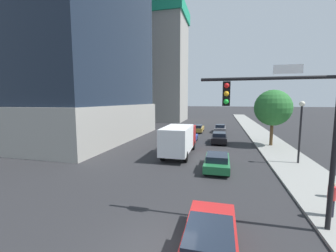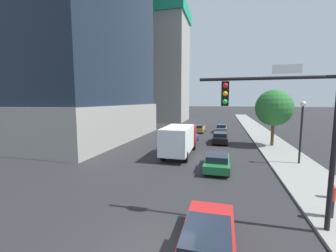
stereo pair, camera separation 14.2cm
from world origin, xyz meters
name	(u,v)px [view 1 (the left image)]	position (x,y,z in m)	size (l,w,h in m)	color
ground_plane	(160,252)	(0.00, 0.00, 0.00)	(400.00, 400.00, 0.00)	#28282B
sidewalk	(275,147)	(8.08, 20.00, 0.07)	(4.00, 120.00, 0.15)	gray
construction_building	(161,61)	(-14.31, 50.55, 16.10)	(17.69, 20.97, 36.14)	#9E9B93
traffic_light_pole	(288,117)	(4.72, 2.83, 4.83)	(5.47, 0.48, 6.89)	black
street_lamp	(301,122)	(8.52, 13.35, 3.66)	(0.44, 0.44, 5.29)	black
street_tree	(273,108)	(7.83, 20.85, 4.62)	(4.24, 4.24, 6.60)	brown
car_black	(219,138)	(1.77, 21.61, 0.69)	(1.88, 4.69, 1.38)	black
car_gray	(220,128)	(1.77, 31.44, 0.69)	(1.81, 4.42, 1.40)	slate
car_green	(217,161)	(1.77, 10.28, 0.67)	(1.90, 4.62, 1.32)	#1E6638
car_blue	(189,137)	(-2.06, 21.00, 0.67)	(1.79, 4.13, 1.35)	#233D9E
car_gold	(197,128)	(-2.06, 30.52, 0.68)	(1.93, 4.74, 1.36)	#AD8938
car_red	(210,237)	(1.77, 0.25, 0.69)	(1.84, 4.42, 1.32)	red
box_truck	(179,138)	(-2.06, 14.02, 1.72)	(2.43, 7.47, 3.00)	#B21E1E
pedestrian_red_shirt	(331,199)	(7.06, 4.03, 0.99)	(0.34, 0.34, 1.65)	black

